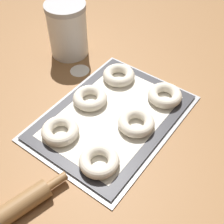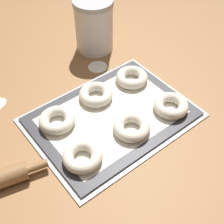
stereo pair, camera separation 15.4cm
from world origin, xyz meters
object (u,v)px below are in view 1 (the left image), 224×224
bagel_back_left (60,131)px  bagel_back_center (91,97)px  baking_tray (112,117)px  bagel_front_left (99,161)px  bagel_front_right (165,95)px  bagel_back_right (119,75)px  bagel_front_center (135,124)px  flour_canister (68,29)px

bagel_back_left → bagel_back_center: same height
baking_tray → bagel_front_left: bagel_front_left is taller
bagel_front_left → bagel_front_right: (0.29, -0.01, 0.00)m
baking_tray → bagel_back_right: bagel_back_right is taller
bagel_back_left → bagel_back_right: 0.27m
baking_tray → bagel_front_right: size_ratio=4.49×
bagel_back_left → bagel_front_left: bearing=-95.7°
bagel_front_right → baking_tray: bearing=149.9°
baking_tray → bagel_back_center: (0.01, 0.08, 0.02)m
bagel_back_right → bagel_front_center: bearing=-131.9°
bagel_front_center → bagel_back_center: 0.16m
bagel_front_left → bagel_back_right: size_ratio=1.00×
baking_tray → flour_canister: (0.16, 0.30, 0.09)m
bagel_back_left → flour_canister: bearing=38.1°
bagel_front_center → bagel_back_center: same height
bagel_back_left → flour_canister: flour_canister is taller
bagel_front_left → bagel_back_center: 0.22m
bagel_back_right → bagel_back_left: bearing=-178.4°
bagel_front_left → bagel_back_center: same height
bagel_back_center → flour_canister: flour_canister is taller
baking_tray → bagel_back_right: (0.14, 0.08, 0.02)m
bagel_front_center → bagel_front_right: 0.14m
bagel_front_center → flour_canister: (0.16, 0.38, 0.07)m
bagel_back_center → bagel_front_right: bearing=-51.4°
bagel_back_right → flour_canister: bearing=83.8°
bagel_front_left → flour_canister: bearing=50.2°
bagel_front_right → bagel_front_center: bearing=176.7°
bagel_front_center → bagel_back_left: same height
bagel_front_center → bagel_back_left: 0.20m
bagel_front_left → bagel_front_center: bearing=-1.6°
flour_canister → bagel_back_left: bearing=-141.9°
baking_tray → bagel_front_right: 0.17m
baking_tray → bagel_back_center: bagel_back_center is taller
bagel_front_right → bagel_back_left: (-0.28, 0.15, 0.00)m
baking_tray → bagel_back_left: bagel_back_left is taller
bagel_back_center → bagel_back_right: same height
bagel_back_center → bagel_back_left: bearing=-174.1°
bagel_front_right → bagel_back_left: 0.32m
bagel_front_right → bagel_back_center: bearing=128.6°
bagel_front_left → bagel_back_right: (0.29, 0.15, 0.00)m
baking_tray → bagel_back_right: bearing=28.9°
bagel_back_left → bagel_back_center: (0.15, 0.02, 0.00)m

